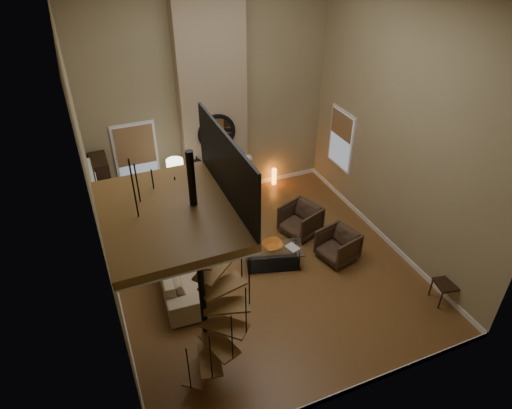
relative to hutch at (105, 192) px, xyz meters
name	(u,v)px	position (x,y,z in m)	size (l,w,h in m)	color
ground	(263,268)	(2.78, -2.82, -0.95)	(6.00, 6.50, 0.01)	brown
back_wall	(210,95)	(2.78, 0.43, 1.80)	(6.00, 0.02, 5.50)	#9C8C64
front_wall	(367,265)	(2.78, -6.07, 1.80)	(6.00, 0.02, 5.50)	#9C8C64
left_wall	(92,188)	(-0.22, -2.82, 1.80)	(0.02, 6.50, 5.50)	#9C8C64
right_wall	(401,128)	(5.78, -2.82, 1.80)	(0.02, 6.50, 5.50)	#9C8C64
baseboard_back	(216,191)	(2.78, 0.42, -0.89)	(6.00, 0.02, 0.12)	white
baseboard_front	(344,392)	(2.78, -6.06, -0.89)	(6.00, 0.02, 0.12)	white
baseboard_left	(121,306)	(-0.21, -2.82, -0.89)	(0.02, 6.50, 0.12)	white
baseboard_right	(380,233)	(5.77, -2.82, -0.89)	(0.02, 6.50, 0.12)	white
chimney_breast	(212,98)	(2.78, 0.24, 1.80)	(1.60, 0.38, 5.50)	tan
hearth	(224,205)	(2.78, -0.25, -0.93)	(1.50, 0.60, 0.04)	black
firebox	(219,183)	(2.78, 0.04, -0.40)	(0.95, 0.02, 0.72)	black
mantel	(219,163)	(2.78, -0.04, 0.20)	(1.70, 0.18, 0.06)	white
mirror_frame	(217,133)	(2.78, 0.02, 1.00)	(0.94, 0.94, 0.10)	black
mirror_disc	(217,133)	(2.78, 0.03, 1.00)	(0.80, 0.80, 0.01)	white
vase_left	(197,161)	(2.23, 0.00, 0.35)	(0.24, 0.24, 0.25)	black
vase_right	(241,154)	(3.38, 0.00, 0.33)	(0.20, 0.20, 0.21)	#164F4F
window_back	(136,152)	(0.88, 0.40, 0.67)	(1.02, 0.06, 1.52)	white
window_right	(341,138)	(5.75, -0.82, 0.68)	(0.06, 1.02, 1.52)	white
entry_door	(102,214)	(-0.18, -1.02, 0.10)	(0.10, 1.05, 2.16)	white
loft	(176,209)	(0.73, -4.62, 2.29)	(1.70, 2.20, 1.09)	brown
spiral_stair	(202,284)	(1.00, -4.61, 0.83)	(1.47, 1.47, 4.06)	black
hutch	(105,192)	(0.00, 0.00, 0.00)	(0.37, 0.79, 1.76)	black
sofa	(182,266)	(1.11, -2.53, -0.55)	(2.49, 0.97, 0.73)	tan
armchair_near	(302,219)	(4.15, -1.97, -0.60)	(0.79, 0.81, 0.74)	#412D1E
armchair_far	(340,244)	(4.47, -3.12, -0.60)	(0.74, 0.76, 0.69)	#412D1E
coffee_table	(273,254)	(3.02, -2.80, -0.67)	(1.37, 0.94, 0.46)	silver
bowl	(273,245)	(3.02, -2.75, -0.45)	(0.43, 0.43, 0.11)	orange
book	(292,248)	(3.37, -2.95, -0.49)	(0.21, 0.29, 0.03)	gray
floor_lamp	(176,171)	(1.59, -0.47, 0.46)	(0.38, 0.38, 1.70)	black
accent_lamp	(274,176)	(4.43, 0.25, -0.70)	(0.13, 0.13, 0.46)	orange
side_chair	(452,280)	(5.75, -5.06, -0.42)	(0.50, 0.48, 0.92)	black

